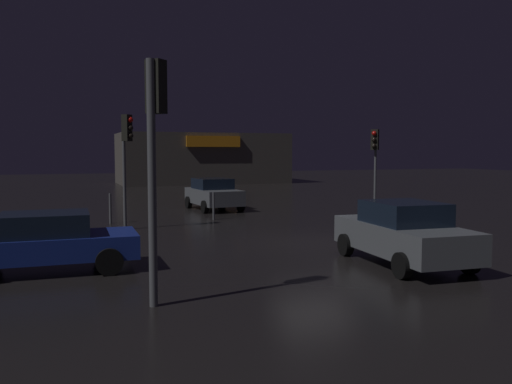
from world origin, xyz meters
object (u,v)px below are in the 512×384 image
Objects in this scene: car_near at (46,241)px; traffic_signal_opposite at (375,150)px; traffic_signal_main at (126,144)px; car_crossing at (213,194)px; traffic_signal_cross_right at (155,137)px; store_building at (202,158)px; car_far at (403,233)px.

traffic_signal_opposite is at bearing 26.15° from car_near.
traffic_signal_main is 1.07× the size of car_crossing.
traffic_signal_cross_right reaches higher than traffic_signal_main.
traffic_signal_cross_right is 4.91m from car_near.
car_far is (-4.64, -37.19, -1.49)m from store_building.
traffic_signal_main is at bearing -131.68° from car_crossing.
traffic_signal_cross_right is at bearing -138.08° from traffic_signal_opposite.
store_building reaches higher than car_near.
traffic_signal_cross_right reaches higher than car_near.
store_building is 23.58m from car_crossing.
car_crossing reaches higher than car_near.
traffic_signal_opposite is 8.26m from car_crossing.
car_crossing is (-0.92, 14.33, -0.01)m from car_far.
store_building is 3.39× the size of car_far.
traffic_signal_main is 10.25m from traffic_signal_cross_right.
store_building reaches higher than car_crossing.
store_building reaches higher than car_far.
traffic_signal_cross_right is at bearing -167.70° from car_far.
car_crossing is at bearing 93.67° from car_far.
car_near is at bearing -122.71° from car_crossing.
store_building is at bearing 82.89° from car_far.
car_near is at bearing -153.85° from traffic_signal_opposite.
store_building is 28.15m from traffic_signal_opposite.
traffic_signal_main is 7.80m from car_crossing.
traffic_signal_opposite is at bearing 41.92° from traffic_signal_cross_right.
traffic_signal_main is at bearing 85.70° from traffic_signal_cross_right.
traffic_signal_cross_right is 1.07× the size of car_near.
traffic_signal_cross_right reaches higher than car_far.
traffic_signal_cross_right is at bearing -94.30° from traffic_signal_main.
car_far is (8.62, -2.34, 0.07)m from car_near.
traffic_signal_main is at bearing 66.83° from car_near.
traffic_signal_main is (-10.50, -28.42, 0.88)m from store_building.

